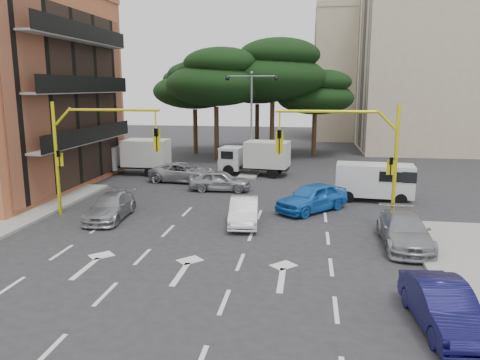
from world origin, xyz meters
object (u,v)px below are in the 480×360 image
Objects in this scene: car_silver_wagon at (110,207)px; car_silver_cross_b at (220,181)px; street_lamp_center at (251,104)px; car_white_hatch at (244,212)px; box_truck_b at (255,158)px; signal_mast_right at (357,148)px; van_white at (374,182)px; box_truck_a at (134,157)px; signal_mast_left at (87,143)px; car_navy_parked at (443,306)px; car_silver_parked at (405,231)px; car_blue_compact at (312,197)px; car_silver_cross_a at (184,173)px.

car_silver_wagon is 1.08× the size of car_silver_cross_b.
street_lamp_center reaches higher than car_silver_cross_b.
box_truck_b is (-1.00, 13.30, 0.68)m from car_white_hatch.
signal_mast_right is 1.33× the size of van_white.
box_truck_a reaches higher than car_silver_wagon.
signal_mast_left reaches higher than box_truck_b.
car_navy_parked is at bearing -80.60° from signal_mast_right.
car_white_hatch is at bearing 163.18° from car_silver_parked.
car_white_hatch is 6.99m from car_silver_wagon.
car_silver_cross_b is at bearing -174.20° from car_blue_compact.
van_white is at bearing -99.25° from car_silver_cross_b.
car_blue_compact is at bearing 126.74° from signal_mast_right.
street_lamp_center is 4.25m from box_truck_b.
street_lamp_center is at bearing 64.09° from signal_mast_left.
van_white is (1.68, 5.81, -2.76)m from signal_mast_right.
car_silver_wagon is (-12.37, -0.40, -3.25)m from signal_mast_right.
signal_mast_right is 1.53× the size of car_white_hatch.
signal_mast_left is 1.22× the size of car_silver_cross_a.
van_white is (14.05, 6.21, 0.49)m from car_silver_wagon.
car_silver_cross_b is 1.00× the size of car_navy_parked.
car_navy_parked is 0.73× the size of box_truck_a.
signal_mast_left is 1.11× the size of box_truck_b.
car_silver_cross_b is at bearing 172.57° from box_truck_b.
street_lamp_center is at bearing -76.99° from box_truck_a.
car_navy_parked is at bearing -70.46° from street_lamp_center.
car_silver_parked is 22.94m from box_truck_a.
box_truck_a reaches higher than car_silver_cross_a.
car_silver_parked is at bearing -22.66° from car_white_hatch.
car_silver_cross_b reaches higher than car_silver_parked.
box_truck_a reaches higher than box_truck_b.
signal_mast_left is 10.34m from car_silver_cross_a.
van_white is at bearing -99.80° from car_silver_cross_a.
signal_mast_right reaches higher than box_truck_a.
car_silver_parked is (0.29, 7.10, 0.02)m from car_navy_parked.
car_blue_compact is 0.81× the size of box_truck_a.
box_truck_b is (-6.38, 12.96, -2.56)m from signal_mast_right.
signal_mast_left is 12.30m from car_blue_compact.
car_white_hatch is (-5.38, -0.34, -3.24)m from signal_mast_right.
car_navy_parked is at bearing -152.79° from box_truck_b.
signal_mast_left is 16.59m from van_white.
signal_mast_left is 12.46m from box_truck_a.
car_white_hatch is 0.73× the size of box_truck_b.
car_white_hatch is 11.40m from car_silver_cross_a.
signal_mast_left is at bearing 180.00° from signal_mast_right.
car_navy_parked is 0.75× the size of box_truck_b.
signal_mast_left is 15.65m from street_lamp_center.
car_silver_cross_b is 0.90× the size of van_white.
car_silver_wagon is 16.78m from car_navy_parked.
street_lamp_center is at bearing 90.11° from car_white_hatch.
signal_mast_left is at bearing 170.84° from car_silver_parked.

